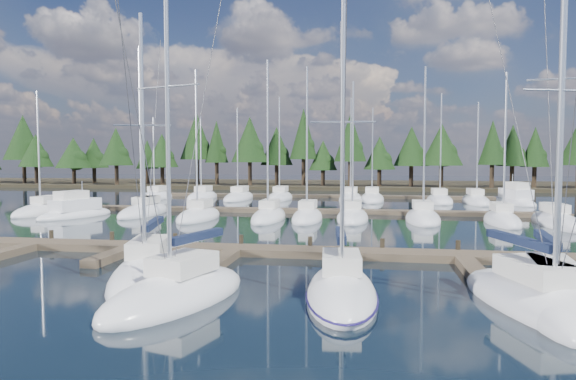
% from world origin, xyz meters
% --- Properties ---
extents(ground, '(260.00, 260.00, 0.00)m').
position_xyz_m(ground, '(0.00, 30.00, 0.00)').
color(ground, black).
rests_on(ground, ground).
extents(far_shore, '(220.00, 30.00, 0.60)m').
position_xyz_m(far_shore, '(0.00, 90.00, 0.30)').
color(far_shore, black).
rests_on(far_shore, ground).
extents(main_dock, '(44.00, 6.13, 0.90)m').
position_xyz_m(main_dock, '(0.00, 17.36, 0.20)').
color(main_dock, brown).
rests_on(main_dock, ground).
extents(back_docks, '(50.00, 21.80, 0.40)m').
position_xyz_m(back_docks, '(0.00, 49.58, 0.20)').
color(back_docks, brown).
rests_on(back_docks, ground).
extents(front_sailboat_2, '(4.80, 9.63, 12.13)m').
position_xyz_m(front_sailboat_2, '(-2.29, 11.49, 0.28)').
color(front_sailboat_2, silver).
rests_on(front_sailboat_2, ground).
extents(front_sailboat_3, '(5.00, 8.16, 14.20)m').
position_xyz_m(front_sailboat_3, '(0.36, 8.32, 0.29)').
color(front_sailboat_3, silver).
rests_on(front_sailboat_3, ground).
extents(front_sailboat_4, '(3.38, 7.84, 11.97)m').
position_xyz_m(front_sailboat_4, '(6.33, 9.61, 0.28)').
color(front_sailboat_4, silver).
rests_on(front_sailboat_4, ground).
extents(front_sailboat_5, '(5.62, 9.98, 13.60)m').
position_xyz_m(front_sailboat_5, '(13.28, 9.07, 0.28)').
color(front_sailboat_5, silver).
rests_on(front_sailboat_5, ground).
extents(front_sailboat_6, '(3.52, 8.67, 14.41)m').
position_xyz_m(front_sailboat_6, '(13.75, 9.62, 0.30)').
color(front_sailboat_6, silver).
rests_on(front_sailboat_6, ground).
extents(back_sailboat_rows, '(48.22, 31.54, 16.40)m').
position_xyz_m(back_sailboat_rows, '(-0.30, 44.82, 0.26)').
color(back_sailboat_rows, silver).
rests_on(back_sailboat_rows, ground).
extents(motor_yacht_left, '(4.99, 8.29, 3.92)m').
position_xyz_m(motor_yacht_left, '(-19.18, 33.08, 0.44)').
color(motor_yacht_left, silver).
rests_on(motor_yacht_left, ground).
extents(motor_yacht_right, '(4.32, 8.83, 4.22)m').
position_xyz_m(motor_yacht_right, '(23.96, 53.96, 0.47)').
color(motor_yacht_right, silver).
rests_on(motor_yacht_right, ground).
extents(tree_line, '(184.34, 11.77, 13.61)m').
position_xyz_m(tree_line, '(-3.92, 80.21, 7.39)').
color(tree_line, black).
rests_on(tree_line, far_shore).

